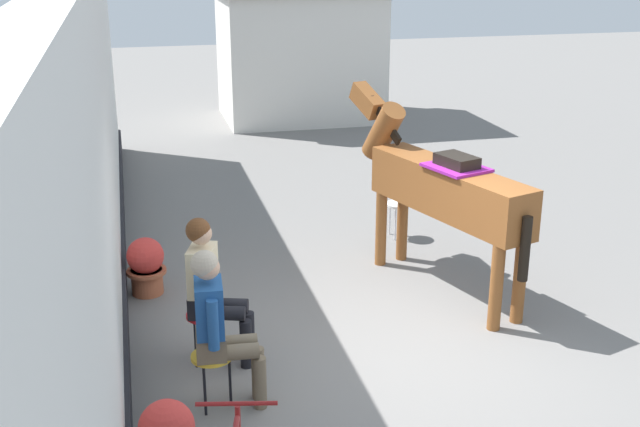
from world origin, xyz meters
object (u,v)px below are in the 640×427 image
at_px(saddled_horse_center, 441,187).
at_px(flower_planter_far, 146,265).
at_px(seated_visitor_near, 218,321).
at_px(spare_stool_white, 398,208).
at_px(seated_visitor_far, 210,284).

distance_m(saddled_horse_center, flower_planter_far, 3.28).
xyz_separation_m(seated_visitor_near, spare_stool_white, (2.70, 3.38, -0.38)).
relative_size(saddled_horse_center, flower_planter_far, 4.53).
relative_size(flower_planter_far, spare_stool_white, 1.39).
xyz_separation_m(seated_visitor_near, saddled_horse_center, (2.61, 1.81, 0.38)).
bearing_deg(spare_stool_white, seated_visitor_far, -135.46).
bearing_deg(spare_stool_white, saddled_horse_center, -93.20).
bearing_deg(spare_stool_white, flower_planter_far, -162.86).
distance_m(seated_visitor_far, flower_planter_far, 1.78).
distance_m(saddled_horse_center, spare_stool_white, 1.75).
xyz_separation_m(saddled_horse_center, spare_stool_white, (0.09, 1.58, -0.76)).
bearing_deg(saddled_horse_center, flower_planter_far, 169.38).
relative_size(seated_visitor_near, seated_visitor_far, 1.00).
distance_m(seated_visitor_near, flower_planter_far, 2.49).
height_order(seated_visitor_far, saddled_horse_center, saddled_horse_center).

